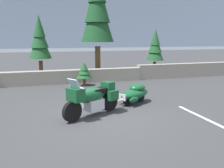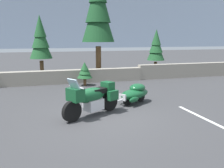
% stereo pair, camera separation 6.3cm
% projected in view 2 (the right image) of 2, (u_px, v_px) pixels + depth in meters
% --- Properties ---
extents(ground_plane, '(80.00, 80.00, 0.00)m').
position_uv_depth(ground_plane, '(102.00, 117.00, 8.02)').
color(ground_plane, '#38383A').
extents(stone_guard_wall, '(24.00, 0.63, 0.91)m').
position_uv_depth(stone_guard_wall, '(61.00, 76.00, 13.72)').
color(stone_guard_wall, gray).
rests_on(stone_guard_wall, ground).
extents(distant_ridgeline, '(240.00, 80.00, 16.00)m').
position_uv_depth(distant_ridgeline, '(42.00, 24.00, 97.28)').
color(distant_ridgeline, '#99A8BF').
rests_on(distant_ridgeline, ground).
extents(touring_motorcycle, '(2.08, 1.41, 1.33)m').
position_uv_depth(touring_motorcycle, '(92.00, 98.00, 7.98)').
color(touring_motorcycle, black).
rests_on(touring_motorcycle, ground).
extents(car_shaped_trailer, '(2.10, 1.40, 0.76)m').
position_uv_depth(car_shaped_trailer, '(135.00, 93.00, 9.59)').
color(car_shaped_trailer, black).
rests_on(car_shaped_trailer, ground).
extents(pine_tree_tall, '(2.01, 2.01, 7.04)m').
position_uv_depth(pine_tree_tall, '(98.00, 7.00, 14.77)').
color(pine_tree_tall, brown).
rests_on(pine_tree_tall, ground).
extents(pine_tree_secondary, '(1.21, 1.21, 3.14)m').
position_uv_depth(pine_tree_secondary, '(156.00, 46.00, 16.84)').
color(pine_tree_secondary, brown).
rests_on(pine_tree_secondary, ground).
extents(pine_tree_far_right, '(1.37, 1.37, 3.95)m').
position_uv_depth(pine_tree_far_right, '(40.00, 39.00, 15.02)').
color(pine_tree_far_right, brown).
rests_on(pine_tree_far_right, ground).
extents(pine_sapling_near, '(0.82, 0.82, 1.27)m').
position_uv_depth(pine_sapling_near, '(85.00, 71.00, 13.15)').
color(pine_sapling_near, brown).
rests_on(pine_sapling_near, ground).
extents(parking_stripe_marker, '(0.12, 3.60, 0.01)m').
position_uv_depth(parking_stripe_marker, '(212.00, 122.00, 7.48)').
color(parking_stripe_marker, silver).
rests_on(parking_stripe_marker, ground).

